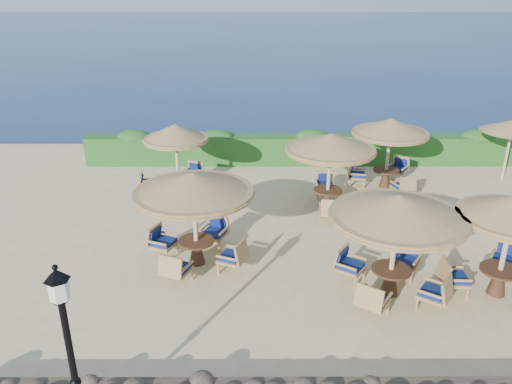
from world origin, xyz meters
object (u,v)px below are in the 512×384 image
object	(u,v)px
lamp_post	(72,365)
cafe_set_3	(177,149)
cafe_set_5	(390,138)
cafe_set_0	(194,199)
cafe_set_4	(330,152)
cafe_set_1	(397,224)
cafe_set_2	(510,227)

from	to	relation	value
lamp_post	cafe_set_3	world-z (taller)	lamp_post
cafe_set_5	cafe_set_0	bearing A→B (deg)	-139.57
cafe_set_3	cafe_set_4	xyz separation A→B (m)	(5.22, -1.21, 0.28)
lamp_post	cafe_set_1	size ratio (longest dim) A/B	1.01
lamp_post	cafe_set_1	bearing A→B (deg)	34.31
cafe_set_3	lamp_post	bearing A→B (deg)	-90.76
cafe_set_2	cafe_set_4	distance (m)	6.20
cafe_set_3	cafe_set_4	size ratio (longest dim) A/B	0.92
lamp_post	cafe_set_2	size ratio (longest dim) A/B	1.19
lamp_post	cafe_set_0	xyz separation A→B (m)	(1.30, 5.72, 0.36)
cafe_set_2	cafe_set_4	size ratio (longest dim) A/B	0.92
cafe_set_0	cafe_set_2	xyz separation A→B (m)	(7.57, -1.51, -0.06)
cafe_set_4	cafe_set_5	xyz separation A→B (m)	(2.45, 1.94, -0.13)
cafe_set_0	cafe_set_5	xyz separation A→B (m)	(6.51, 5.54, -0.00)
cafe_set_0	cafe_set_3	size ratio (longest dim) A/B	1.16
cafe_set_0	cafe_set_3	bearing A→B (deg)	103.58
lamp_post	cafe_set_1	world-z (taller)	lamp_post
cafe_set_1	cafe_set_2	distance (m)	2.65
cafe_set_1	cafe_set_3	xyz separation A→B (m)	(-6.08, 6.29, -0.16)
cafe_set_1	cafe_set_0	bearing A→B (deg)	163.27
cafe_set_4	cafe_set_0	bearing A→B (deg)	-138.45
lamp_post	cafe_set_0	size ratio (longest dim) A/B	1.03
cafe_set_5	cafe_set_1	bearing A→B (deg)	-102.76
cafe_set_1	cafe_set_5	distance (m)	7.20
lamp_post	cafe_set_5	size ratio (longest dim) A/B	1.16
cafe_set_2	cafe_set_3	distance (m)	10.77
cafe_set_2	cafe_set_5	distance (m)	7.13
cafe_set_2	cafe_set_3	world-z (taller)	same
cafe_set_0	cafe_set_4	bearing A→B (deg)	41.55
cafe_set_1	cafe_set_3	distance (m)	8.75
lamp_post	cafe_set_2	distance (m)	9.83
cafe_set_4	cafe_set_5	size ratio (longest dim) A/B	1.06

